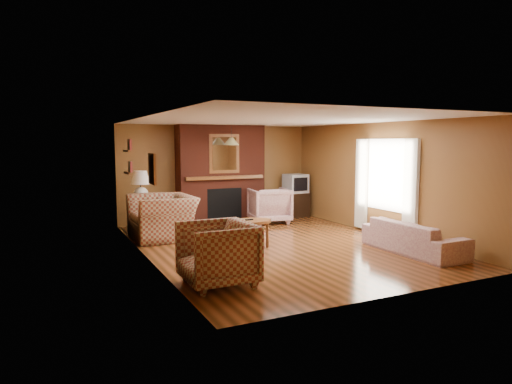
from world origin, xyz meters
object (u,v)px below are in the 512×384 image
plaid_armchair (217,254)px  floral_sofa (414,237)px  floral_armchair (269,205)px  tv_stand (295,205)px  coffee_table (249,224)px  side_table (142,217)px  plaid_loveseat (162,217)px  table_lamp (141,185)px  crt_tv (296,183)px  fireplace (221,174)px

plaid_armchair → floral_sofa: (3.85, 0.22, -0.16)m
floral_armchair → tv_stand: floral_armchair is taller
coffee_table → side_table: bearing=122.5°
tv_stand → plaid_armchair: bearing=-134.8°
coffee_table → tv_stand: bearing=46.1°
plaid_armchair → floral_armchair: size_ratio=1.03×
plaid_loveseat → table_lamp: bearing=-165.0°
plaid_armchair → floral_sofa: 3.86m
floral_sofa → table_lamp: size_ratio=2.85×
side_table → crt_tv: size_ratio=1.21×
coffee_table → side_table: side_table is taller
plaid_loveseat → side_table: (-0.25, 0.86, -0.11)m
plaid_armchair → side_table: bearing=-177.8°
table_lamp → crt_tv: (4.15, 0.34, -0.17)m
floral_sofa → floral_armchair: (-0.92, 3.86, 0.14)m
plaid_loveseat → coffee_table: plaid_loveseat is taller
table_lamp → floral_sofa: bearing=-45.4°
tv_stand → table_lamp: bearing=-179.1°
floral_armchair → side_table: bearing=6.4°
floral_armchair → tv_stand: (1.07, 0.54, -0.11)m
plaid_armchair → coffee_table: (1.37, 1.90, 0.01)m
side_table → plaid_loveseat: bearing=-73.9°
side_table → tv_stand: side_table is taller
plaid_armchair → crt_tv: size_ratio=1.76×
plaid_armchair → floral_armchair: 5.03m
side_table → tv_stand: size_ratio=1.05×
crt_tv → plaid_loveseat: bearing=-162.8°
crt_tv → fireplace: bearing=174.7°
plaid_loveseat → floral_sofa: bearing=48.4°
floral_armchair → crt_tv: 1.28m
plaid_loveseat → crt_tv: (3.90, 1.21, 0.44)m
fireplace → tv_stand: bearing=-5.1°
side_table → tv_stand: bearing=4.8°
plaid_armchair → table_lamp: size_ratio=1.43×
fireplace → floral_sofa: fireplace is taller
floral_sofa → fireplace: bearing=22.6°
fireplace → side_table: 2.33m
plaid_loveseat → crt_tv: crt_tv is taller
plaid_loveseat → floral_armchair: (2.83, 0.67, -0.01)m
tv_stand → floral_sofa: bearing=-95.9°
table_lamp → tv_stand: bearing=4.8°
floral_sofa → floral_armchair: 3.97m
floral_armchair → floral_sofa: bearing=113.3°
floral_sofa → crt_tv: (0.15, 4.40, 0.60)m
floral_armchair → coffee_table: size_ratio=1.07×
floral_sofa → crt_tv: size_ratio=3.52×
plaid_loveseat → floral_armchair: plaid_loveseat is taller
floral_armchair → tv_stand: size_ratio=1.48×
side_table → table_lamp: bearing=0.0°
plaid_loveseat → tv_stand: size_ratio=2.14×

